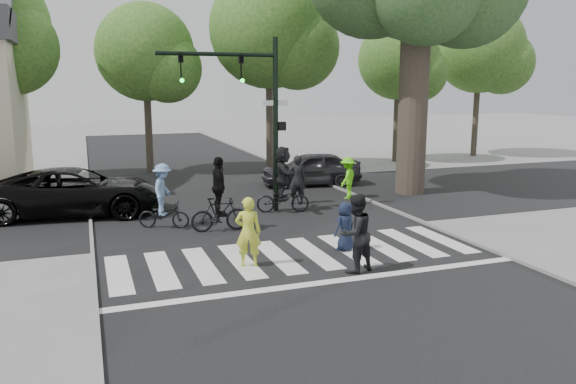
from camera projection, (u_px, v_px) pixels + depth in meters
name	position (u px, v px, depth m)	size (l,w,h in m)	color
ground	(310.00, 266.00, 13.87)	(120.00, 120.00, 0.00)	gray
road_stem	(253.00, 221.00, 18.48)	(10.00, 70.00, 0.01)	black
road_cross	(231.00, 203.00, 21.25)	(70.00, 10.00, 0.01)	black
curb_left	(91.00, 233.00, 16.79)	(0.10, 70.00, 0.10)	gray
curb_right	(388.00, 208.00, 20.16)	(0.10, 70.00, 0.10)	gray
crosswalk	(301.00, 258.00, 14.48)	(10.00, 3.85, 0.01)	silver
traffic_signal	(252.00, 100.00, 18.98)	(4.45, 0.29, 6.00)	black
bg_tree_2	(151.00, 56.00, 27.54)	(5.04, 4.80, 8.40)	brown
bg_tree_3	(276.00, 33.00, 28.10)	(6.30, 6.00, 10.20)	brown
bg_tree_4	(404.00, 63.00, 31.79)	(4.83, 4.60, 8.15)	brown
bg_tree_5	(485.00, 52.00, 34.19)	(5.67, 5.40, 9.30)	brown
pedestrian_woman	(248.00, 232.00, 13.73)	(0.64, 0.42, 1.75)	#D7E33B
pedestrian_child	(345.00, 226.00, 15.08)	(0.65, 0.43, 1.34)	#161D35
pedestrian_adult	(356.00, 233.00, 13.29)	(0.92, 0.72, 1.90)	black
cyclist_left	(163.00, 200.00, 17.40)	(1.69, 1.20, 2.04)	black
cyclist_mid	(219.00, 201.00, 17.03)	(1.78, 1.09, 2.29)	black
cyclist_right	(283.00, 183.00, 19.55)	(1.94, 1.80, 2.33)	black
car_suv	(76.00, 192.00, 19.18)	(2.71, 5.89, 1.64)	black
car_grey	(311.00, 169.00, 24.90)	(1.77, 4.39, 1.50)	#2D2C31
bystander_hivis	(348.00, 178.00, 22.03)	(1.06, 0.61, 1.64)	#68F316
bystander_dark	(297.00, 180.00, 21.00)	(0.67, 0.44, 1.85)	black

